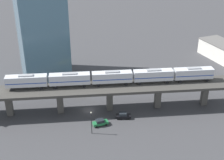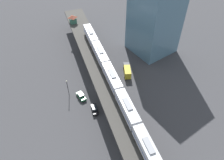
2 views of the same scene
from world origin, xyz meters
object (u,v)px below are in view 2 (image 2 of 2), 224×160
(street_car_black, at_px, (95,109))
(delivery_truck, at_px, (127,71))
(signal_hut, at_px, (73,19))
(subway_train, at_px, (112,78))
(street_lamp, at_px, (68,87))
(street_car_green, at_px, (81,96))
(office_tower, at_px, (156,10))

(street_car_black, distance_m, delivery_truck, 21.05)
(signal_hut, bearing_deg, subway_train, 78.92)
(street_lamp, bearing_deg, street_car_green, 128.52)
(subway_train, height_order, signal_hut, subway_train)
(delivery_truck, xyz_separation_m, street_lamp, (23.04, -3.08, 2.35))
(signal_hut, relative_size, street_lamp, 0.58)
(subway_train, relative_size, office_tower, 1.69)
(signal_hut, distance_m, delivery_truck, 34.50)
(street_car_green, bearing_deg, street_car_black, 95.81)
(signal_hut, relative_size, delivery_truck, 0.55)
(street_car_green, xyz_separation_m, street_lamp, (2.80, -3.51, 3.17))
(delivery_truck, bearing_deg, signal_hut, -82.74)
(delivery_truck, bearing_deg, street_car_black, 22.12)
(street_car_green, height_order, street_car_black, same)
(delivery_truck, xyz_separation_m, office_tower, (-18.55, -7.06, 16.24))
(subway_train, xyz_separation_m, office_tower, (-30.75, -14.38, 7.53))
(subway_train, bearing_deg, delivery_truck, -149.02)
(subway_train, relative_size, delivery_truck, 8.32)
(street_car_black, height_order, office_tower, office_tower)
(street_car_black, xyz_separation_m, delivery_truck, (-19.48, -7.92, 0.82))
(street_car_green, xyz_separation_m, office_tower, (-38.80, -7.49, 17.06))
(street_lamp, height_order, office_tower, office_tower)
(street_car_green, height_order, street_lamp, street_lamp)
(subway_train, distance_m, street_lamp, 16.32)
(office_tower, bearing_deg, delivery_truck, 20.84)
(subway_train, bearing_deg, street_lamp, -43.81)
(subway_train, distance_m, signal_hut, 41.40)
(street_car_green, xyz_separation_m, delivery_truck, (-20.24, -0.43, 0.82))
(street_car_black, bearing_deg, delivery_truck, -157.88)
(street_car_black, bearing_deg, street_car_green, -84.19)
(street_car_green, bearing_deg, delivery_truck, -178.79)
(street_car_black, relative_size, street_lamp, 0.68)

